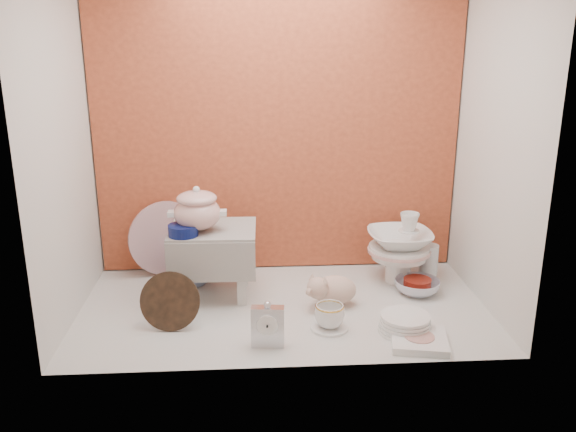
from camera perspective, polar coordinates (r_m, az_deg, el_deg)
The scene contains 17 objects.
ground at distance 2.73m, azimuth -0.40°, elevation -8.58°, with size 1.80×1.80×0.00m, color silver.
niche_shell at distance 2.65m, azimuth -0.67°, elevation 11.62°, with size 1.86×1.03×1.53m.
step_stool at distance 2.81m, azimuth -6.97°, elevation -4.29°, with size 0.39×0.33×0.33m, color silver, non-canonical shape.
soup_tureen at distance 2.70m, azimuth -8.55°, elevation 0.69°, with size 0.25×0.25×0.21m, color white, non-canonical shape.
cobalt_bowl at distance 2.67m, azimuth -9.84°, elevation -1.32°, with size 0.13×0.13×0.05m, color #0A134C.
floral_platter at distance 3.09m, azimuth -11.43°, elevation -2.04°, with size 0.38×0.04×0.38m, color white, non-canonical shape.
blue_white_vase at distance 2.96m, azimuth -9.10°, elevation -4.03°, with size 0.24×0.24×0.25m, color silver.
lacquer_tray at distance 2.55m, azimuth -11.05°, elevation -7.89°, with size 0.25×0.08×0.24m, color black, non-canonical shape.
mantel_clock at distance 2.38m, azimuth -1.92°, elevation -10.16°, with size 0.13×0.04×0.19m, color silver.
plush_pig at distance 2.73m, azimuth 4.39°, elevation -6.94°, with size 0.25×0.17×0.15m, color #D0A793.
teacup_saucer at distance 2.55m, azimuth 3.91°, elevation -10.44°, with size 0.16×0.16×0.01m, color white.
gold_rim_teacup at distance 2.53m, azimuth 3.94°, elevation -9.35°, with size 0.12×0.12×0.10m, color white.
lattice_dish at distance 2.49m, azimuth 12.24°, elevation -11.35°, with size 0.22×0.22×0.03m, color white.
dinner_plate_stack at distance 2.56m, azimuth 10.96°, elevation -9.88°, with size 0.22×0.22×0.07m, color white.
crystal_bowl at distance 2.92m, azimuth 12.06°, elevation -6.52°, with size 0.21×0.21×0.07m, color silver.
clear_glass_vase at distance 3.06m, azimuth 13.08°, elevation -4.29°, with size 0.09×0.09×0.18m, color silver.
porcelain_tower at distance 2.98m, azimuth 10.43°, elevation -2.91°, with size 0.31×0.31×0.35m, color white, non-canonical shape.
Camera 1 is at (-0.14, -2.46, 1.19)m, focal length 37.78 mm.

